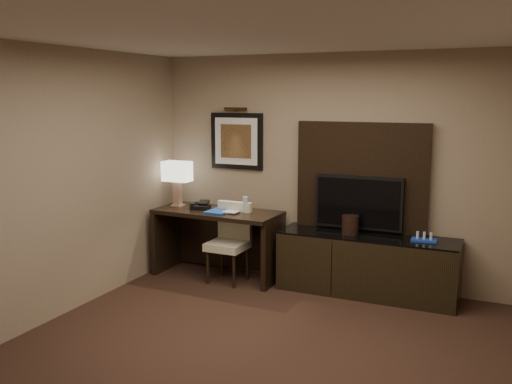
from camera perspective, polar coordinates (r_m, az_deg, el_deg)
The scene contains 18 objects.
floor at distance 4.87m, azimuth -0.81°, elevation -17.53°, with size 4.50×5.00×0.01m, color black.
ceiling at distance 4.35m, azimuth -0.89°, elevation 16.00°, with size 4.50×5.00×0.01m, color silver.
wall_back at distance 6.74m, azimuth 8.16°, elevation 2.16°, with size 4.50×0.01×2.70m, color gray.
wall_left at distance 5.73m, azimuth -21.72°, elevation 0.25°, with size 0.01×5.00×2.70m, color gray.
desk at distance 7.06m, azimuth -3.85°, elevation -5.15°, with size 1.55×0.66×0.83m, color black.
credenza at distance 6.55m, azimuth 11.03°, elevation -7.16°, with size 1.98×0.55×0.68m, color black.
tv_wall_panel at distance 6.61m, azimuth 10.50°, elevation 1.26°, with size 1.50×0.12×1.30m, color black.
tv at distance 6.56m, azimuth 10.23°, elevation -1.02°, with size 1.00×0.08×0.60m, color black.
artwork at distance 7.15m, azimuth -1.93°, elevation 5.11°, with size 0.70×0.04×0.70m, color black.
picture_light at distance 7.09m, azimuth -2.09°, elevation 8.31°, with size 0.04×0.04×0.30m, color #442D15.
desk_chair at distance 6.83m, azimuth -2.87°, elevation -5.29°, with size 0.44×0.51×0.91m, color beige, non-canonical shape.
table_lamp at distance 7.25m, azimuth -7.87°, elevation 0.63°, with size 0.32×0.18×0.52m, color #A57D66, non-canonical shape.
desk_phone at distance 7.06m, azimuth -5.57°, elevation -1.29°, with size 0.21×0.19×0.11m, color black, non-canonical shape.
blue_folder at distance 6.87m, azimuth -3.68°, elevation -1.92°, with size 0.25×0.34×0.02m, color #1B4FB0.
book at distance 6.85m, azimuth -3.06°, elevation -1.02°, with size 0.18×0.02×0.24m, color #BCB294.
water_bottle at distance 6.82m, azimuth -1.08°, elevation -1.27°, with size 0.06×0.06×0.19m, color silver.
ice_bucket at distance 6.46m, azimuth 9.41°, elevation -3.26°, with size 0.19×0.19×0.21m, color black.
minibar_tray at distance 6.34m, azimuth 16.47°, elevation -4.31°, with size 0.26×0.16×0.10m, color #1A3DAD, non-canonical shape.
Camera 1 is at (1.83, -3.92, 2.22)m, focal length 40.00 mm.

